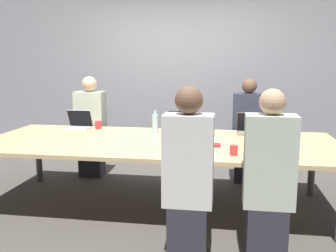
% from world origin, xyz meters
% --- Properties ---
extents(ground_plane, '(24.00, 24.00, 0.00)m').
position_xyz_m(ground_plane, '(0.00, 0.00, 0.00)').
color(ground_plane, '#4C4742').
extents(curtain_wall, '(12.00, 0.06, 2.80)m').
position_xyz_m(curtain_wall, '(0.00, 1.81, 1.40)').
color(curtain_wall, '#9999A3').
rests_on(curtain_wall, ground_plane).
extents(conference_table, '(3.87, 1.57, 0.74)m').
position_xyz_m(conference_table, '(0.00, 0.00, 0.70)').
color(conference_table, '#D6B77F').
rests_on(conference_table, ground_plane).
extents(laptop_near_right, '(0.31, 0.25, 0.25)m').
position_xyz_m(laptop_near_right, '(1.06, -0.54, 0.82)').
color(laptop_near_right, silver).
rests_on(laptop_near_right, conference_table).
extents(person_near_right, '(0.40, 0.24, 1.40)m').
position_xyz_m(person_near_right, '(1.07, -0.98, 0.68)').
color(person_near_right, '#2D2D38').
rests_on(person_near_right, ground_plane).
extents(cup_near_right, '(0.07, 0.07, 0.09)m').
position_xyz_m(cup_near_right, '(0.80, -0.52, 0.79)').
color(cup_near_right, red).
rests_on(cup_near_right, conference_table).
extents(laptop_far_center, '(0.35, 0.25, 0.25)m').
position_xyz_m(laptop_far_center, '(0.18, 0.59, 0.82)').
color(laptop_far_center, '#333338').
rests_on(laptop_far_center, conference_table).
extents(cup_far_center, '(0.08, 0.08, 0.09)m').
position_xyz_m(cup_far_center, '(0.43, 0.50, 0.79)').
color(cup_far_center, brown).
rests_on(cup_far_center, conference_table).
extents(bottle_far_center, '(0.08, 0.08, 0.28)m').
position_xyz_m(bottle_far_center, '(-0.13, 0.44, 0.86)').
color(bottle_far_center, '#ADD1E0').
rests_on(bottle_far_center, conference_table).
extents(laptop_far_left, '(0.31, 0.24, 0.24)m').
position_xyz_m(laptop_far_left, '(-1.16, 0.60, 0.81)').
color(laptop_far_left, silver).
rests_on(laptop_far_left, conference_table).
extents(person_far_left, '(0.40, 0.24, 1.40)m').
position_xyz_m(person_far_left, '(-1.14, 0.95, 0.68)').
color(person_far_left, '#2D2D38').
rests_on(person_far_left, ground_plane).
extents(cup_far_left, '(0.08, 0.08, 0.10)m').
position_xyz_m(cup_far_left, '(-0.91, 0.61, 0.80)').
color(cup_far_left, red).
rests_on(cup_far_left, conference_table).
extents(laptop_near_midright, '(0.32, 0.23, 0.23)m').
position_xyz_m(laptop_near_midright, '(0.42, -0.56, 0.81)').
color(laptop_near_midright, silver).
rests_on(laptop_near_midright, conference_table).
extents(person_near_midright, '(0.40, 0.24, 1.42)m').
position_xyz_m(person_near_midright, '(0.43, -1.05, 0.69)').
color(person_near_midright, '#2D2D38').
rests_on(person_near_midright, ground_plane).
extents(cup_near_midright, '(0.07, 0.07, 0.08)m').
position_xyz_m(cup_near_midright, '(0.15, -0.49, 0.78)').
color(cup_near_midright, red).
rests_on(cup_near_midright, conference_table).
extents(laptop_far_right, '(0.31, 0.25, 0.25)m').
position_xyz_m(laptop_far_right, '(1.01, 0.58, 0.82)').
color(laptop_far_right, gray).
rests_on(laptop_far_right, conference_table).
extents(person_far_right, '(0.40, 0.24, 1.39)m').
position_xyz_m(person_far_right, '(1.01, 1.01, 0.67)').
color(person_far_right, '#2D2D38').
rests_on(person_far_right, ground_plane).
extents(stapler, '(0.11, 0.15, 0.05)m').
position_xyz_m(stapler, '(0.21, -0.20, 0.77)').
color(stapler, black).
rests_on(stapler, conference_table).
extents(notebook, '(0.19, 0.14, 0.02)m').
position_xyz_m(notebook, '(0.58, -0.16, 0.75)').
color(notebook, maroon).
rests_on(notebook, conference_table).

